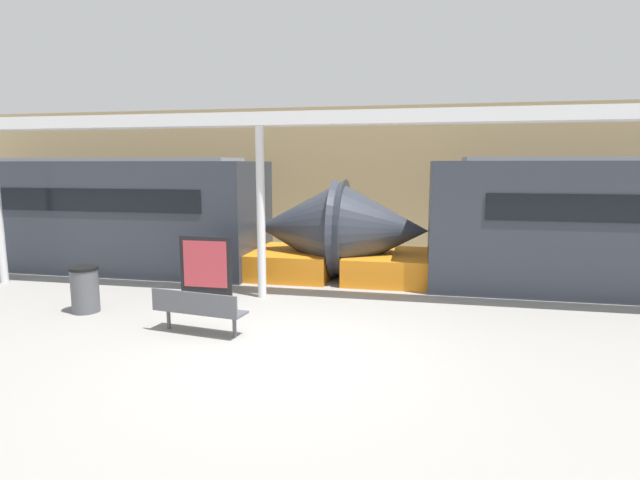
# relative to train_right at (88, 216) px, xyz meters

# --- Properties ---
(ground_plane) EXTENTS (60.00, 60.00, 0.00)m
(ground_plane) POSITION_rel_train_right_xyz_m (7.57, -5.75, -1.51)
(ground_plane) COLOR gray
(station_wall) EXTENTS (56.00, 0.20, 5.00)m
(station_wall) POSITION_rel_train_right_xyz_m (7.57, 4.55, 0.99)
(station_wall) COLOR tan
(station_wall) RESTS_ON ground_plane
(train_right) EXTENTS (15.32, 2.93, 3.20)m
(train_right) POSITION_rel_train_right_xyz_m (0.00, 0.00, 0.00)
(train_right) COLOR #2D333D
(train_right) RESTS_ON ground_plane
(bench_near) EXTENTS (1.78, 0.69, 0.81)m
(bench_near) POSITION_rel_train_right_xyz_m (5.85, -5.06, -1.02)
(bench_near) COLOR #4C4F54
(bench_near) RESTS_ON ground_plane
(trash_bin) EXTENTS (0.57, 0.57, 0.95)m
(trash_bin) POSITION_rel_train_right_xyz_m (2.98, -4.25, -1.04)
(trash_bin) COLOR #4C4F54
(trash_bin) RESTS_ON ground_plane
(poster_board) EXTENTS (1.24, 0.07, 1.41)m
(poster_board) POSITION_rel_train_right_xyz_m (4.92, -2.65, -0.80)
(poster_board) COLOR black
(poster_board) RESTS_ON ground_plane
(support_column_near) EXTENTS (0.19, 0.19, 3.85)m
(support_column_near) POSITION_rel_train_right_xyz_m (6.18, -2.38, 0.41)
(support_column_near) COLOR silver
(support_column_near) RESTS_ON ground_plane
(canopy_beam) EXTENTS (28.00, 0.60, 0.28)m
(canopy_beam) POSITION_rel_train_right_xyz_m (6.18, -2.38, 2.48)
(canopy_beam) COLOR silver
(canopy_beam) RESTS_ON support_column_near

